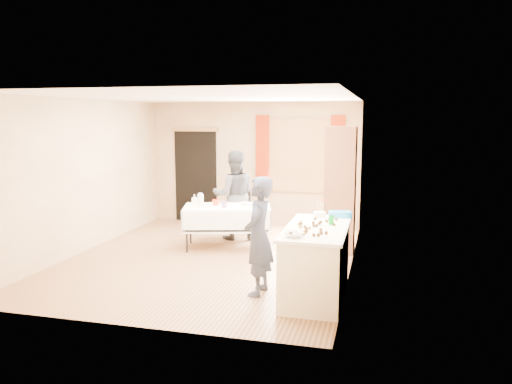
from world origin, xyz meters
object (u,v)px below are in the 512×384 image
(counter, at_px, (316,262))
(party_table, at_px, (227,223))
(chair, at_px, (240,222))
(woman, at_px, (234,195))
(girl, at_px, (259,236))
(cabinet, at_px, (340,190))

(counter, height_order, party_table, counter)
(chair, distance_m, woman, 0.60)
(party_table, bearing_deg, counter, -63.29)
(party_table, bearing_deg, woman, 79.72)
(counter, distance_m, girl, 0.81)
(girl, height_order, woman, woman)
(party_table, xyz_separation_m, girl, (1.10, -2.11, 0.33))
(woman, bearing_deg, cabinet, 148.16)
(girl, xyz_separation_m, woman, (-1.16, 2.77, 0.06))
(party_table, relative_size, girl, 1.08)
(party_table, height_order, woman, woman)
(party_table, height_order, girl, girl)
(counter, bearing_deg, woman, 125.46)
(cabinet, bearing_deg, counter, -92.48)
(cabinet, relative_size, counter, 1.30)
(chair, bearing_deg, cabinet, -26.66)
(cabinet, bearing_deg, chair, 163.43)
(party_table, bearing_deg, chair, 75.50)
(chair, height_order, woman, woman)
(cabinet, xyz_separation_m, chair, (-1.95, 0.58, -0.78))
(party_table, distance_m, girl, 2.40)
(cabinet, bearing_deg, party_table, -171.02)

